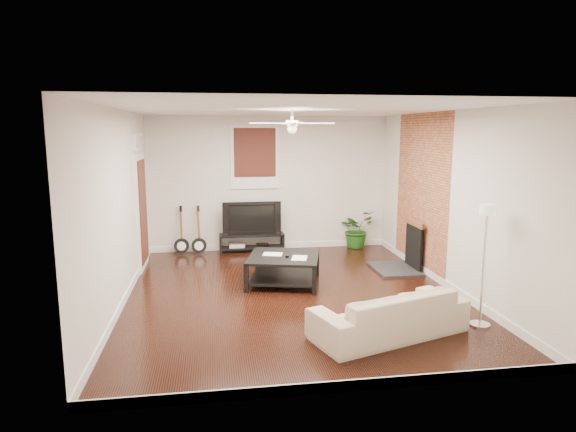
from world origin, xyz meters
TOP-DOWN VIEW (x-y plane):
  - room at (0.00, 0.00)m, footprint 5.01×6.01m
  - brick_accent at (2.49, 1.00)m, footprint 0.02×2.20m
  - fireplace at (2.20, 1.00)m, footprint 0.80×1.10m
  - window_back at (-0.30, 2.97)m, footprint 1.00×0.06m
  - door_left at (-2.46, 1.90)m, footprint 0.08×1.00m
  - tv_stand at (-0.40, 2.78)m, footprint 1.34×0.36m
  - tv at (-0.40, 2.80)m, footprint 1.20×0.16m
  - coffee_table at (-0.05, 0.52)m, footprint 1.37×1.37m
  - sofa at (0.93, -1.75)m, footprint 2.10×1.35m
  - floor_lamp at (2.20, -1.65)m, footprint 0.33×0.33m
  - potted_plant at (1.86, 2.82)m, footprint 0.95×0.91m
  - guitar_left at (-1.84, 2.75)m, footprint 0.32×0.24m
  - guitar_right at (-1.49, 2.72)m, footprint 0.34×0.27m
  - ceiling_fan at (0.00, 0.00)m, footprint 1.24×1.24m

SIDE VIEW (x-z plane):
  - tv_stand at x=-0.40m, z-range 0.00..0.37m
  - coffee_table at x=-0.05m, z-range 0.00..0.47m
  - sofa at x=0.93m, z-range 0.00..0.57m
  - potted_plant at x=1.86m, z-range 0.00..0.81m
  - fireplace at x=2.20m, z-range 0.00..0.92m
  - guitar_left at x=-1.84m, z-range 0.00..1.00m
  - guitar_right at x=-1.49m, z-range 0.00..1.00m
  - tv at x=-0.40m, z-range 0.38..1.07m
  - floor_lamp at x=2.20m, z-range 0.00..1.60m
  - door_left at x=-2.46m, z-range 0.00..2.50m
  - room at x=0.00m, z-range 0.00..2.80m
  - brick_accent at x=2.49m, z-range 0.00..2.80m
  - window_back at x=-0.30m, z-range 1.30..2.60m
  - ceiling_fan at x=0.00m, z-range 2.44..2.76m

